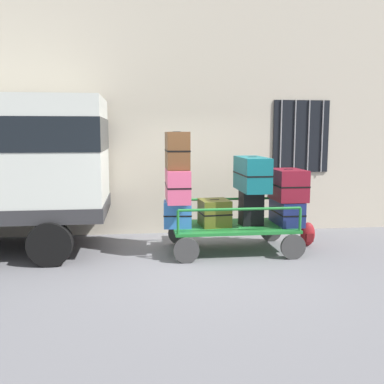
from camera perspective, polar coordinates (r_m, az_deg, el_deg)
ground_plane at (r=7.23m, az=1.91°, el=-8.98°), size 40.00×40.00×0.00m
building_wall at (r=9.16m, az=-0.17°, el=10.36°), size 12.00×0.38×5.00m
luggage_cart at (r=7.75m, az=5.32°, el=-4.93°), size 2.19×1.28×0.47m
cart_railing at (r=7.67m, az=5.36°, el=-1.91°), size 2.07×1.15×0.40m
suitcase_left_bottom at (r=7.52m, az=-1.90°, el=-2.89°), size 0.51×0.46×0.45m
suitcase_left_middle at (r=7.44m, az=-1.91°, el=0.89°), size 0.41×1.00×0.55m
suitcase_left_top at (r=7.43m, az=-1.96°, el=5.45°), size 0.39×0.81×0.63m
suitcase_midleft_bottom at (r=7.63m, az=2.94°, el=-2.70°), size 0.55×0.58×0.46m
suitcase_center_bottom at (r=7.74m, az=7.71°, el=-2.06°), size 0.42×0.33×0.61m
suitcase_center_middle at (r=7.65m, az=7.82°, el=2.36°), size 0.45×1.05×0.59m
suitcase_midright_bottom at (r=7.95m, az=12.22°, el=-2.56°), size 0.41×0.84×0.43m
suitcase_midright_middle at (r=7.85m, az=12.41°, el=0.93°), size 0.51×0.79×0.55m
backpack at (r=8.39m, az=14.84°, el=-5.35°), size 0.27×0.22×0.44m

